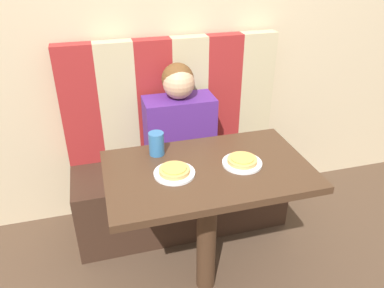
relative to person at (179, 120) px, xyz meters
The scene contains 11 objects.
ground_plane 0.93m from the person, 90.00° to the right, with size 12.00×12.00×0.00m, color #4C3828.
wall_back 0.62m from the person, 90.00° to the left, with size 7.00×0.05×2.60m.
booth_seat 0.52m from the person, 90.00° to the right, with size 1.31×0.46×0.45m.
booth_backrest 0.20m from the person, 90.00° to the left, with size 1.31×0.09×0.72m.
dining_table 0.56m from the person, 90.00° to the right, with size 0.93×0.57×0.76m.
person is the anchor object (origin of this frame).
plate_left 0.59m from the person, 105.79° to the right, with size 0.18×0.18×0.01m.
plate_right 0.59m from the person, 74.21° to the right, with size 0.18×0.18×0.01m.
pizza_left 0.59m from the person, 105.79° to the right, with size 0.14×0.14×0.02m.
pizza_right 0.59m from the person, 74.21° to the right, with size 0.14×0.14×0.02m.
drinking_cup 0.43m from the person, 118.54° to the right, with size 0.07×0.07×0.11m.
Camera 1 is at (-0.45, -1.36, 1.67)m, focal length 35.00 mm.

